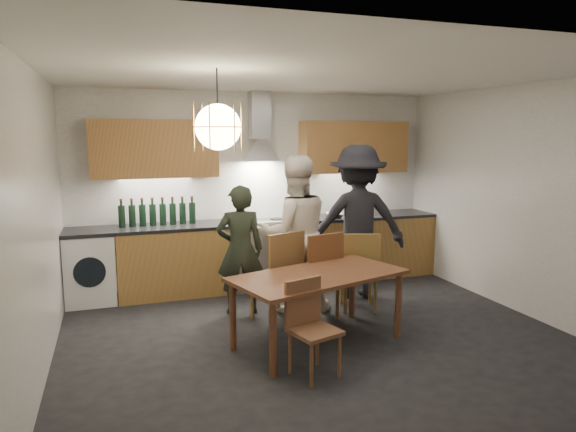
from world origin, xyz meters
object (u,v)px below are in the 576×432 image
object	(u,v)px
chair_back_left	(280,271)
person_mid	(294,234)
stock_pot	(375,210)
wine_bottles	(158,212)
dining_table	(318,282)
mixing_bowl	(335,215)
person_left	(240,250)
person_right	(357,222)
chair_front	(309,321)

from	to	relation	value
chair_back_left	person_mid	xyz separation A→B (m)	(0.28, 0.35, 0.32)
stock_pot	wine_bottles	bearing A→B (deg)	178.09
dining_table	mixing_bowl	world-z (taller)	mixing_bowl
chair_back_left	dining_table	bearing A→B (deg)	85.88
dining_table	person_left	world-z (taller)	person_left
chair_back_left	person_left	size ratio (longest dim) A/B	0.69
person_right	wine_bottles	size ratio (longest dim) A/B	2.01
chair_front	person_mid	bearing A→B (deg)	58.59
dining_table	mixing_bowl	xyz separation A→B (m)	(1.05, 1.96, 0.31)
person_mid	mixing_bowl	distance (m)	1.34
dining_table	chair_back_left	distance (m)	0.68
chair_front	mixing_bowl	size ratio (longest dim) A/B	3.16
mixing_bowl	stock_pot	bearing A→B (deg)	5.43
mixing_bowl	wine_bottles	distance (m)	2.38
dining_table	mixing_bowl	distance (m)	2.24
chair_front	person_mid	world-z (taller)	person_mid
chair_front	wine_bottles	world-z (taller)	wine_bottles
person_mid	person_right	distance (m)	0.96
person_right	stock_pot	bearing A→B (deg)	-117.04
chair_front	wine_bottles	bearing A→B (deg)	94.24
person_right	mixing_bowl	distance (m)	0.71
chair_back_left	stock_pot	size ratio (longest dim) A/B	5.48
person_mid	person_right	world-z (taller)	person_right
person_right	mixing_bowl	bearing A→B (deg)	-77.23
wine_bottles	stock_pot	bearing A→B (deg)	-1.91
person_left	person_right	bearing A→B (deg)	-166.11
person_right	wine_bottles	world-z (taller)	person_right
chair_front	mixing_bowl	bearing A→B (deg)	45.28
person_right	stock_pot	size ratio (longest dim) A/B	10.33
chair_front	person_left	bearing A→B (deg)	80.29
dining_table	person_right	world-z (taller)	person_right
chair_front	dining_table	bearing A→B (deg)	44.66
stock_pot	wine_bottles	size ratio (longest dim) A/B	0.19
dining_table	person_right	xyz separation A→B (m)	(1.03, 1.25, 0.33)
person_left	mixing_bowl	xyz separation A→B (m)	(1.56, 0.85, 0.19)
dining_table	stock_pot	xyz separation A→B (m)	(1.70, 2.02, 0.34)
wine_bottles	person_left	bearing A→B (deg)	-51.14
mixing_bowl	chair_front	bearing A→B (deg)	-118.33
chair_back_left	wine_bottles	xyz separation A→B (m)	(-1.15, 1.47, 0.49)
person_mid	dining_table	bearing A→B (deg)	88.01
chair_back_left	person_right	size ratio (longest dim) A/B	0.53
chair_front	person_right	distance (m)	2.32
dining_table	person_right	size ratio (longest dim) A/B	0.96
chair_front	mixing_bowl	xyz separation A→B (m)	(1.36, 2.53, 0.46)
mixing_bowl	person_mid	bearing A→B (deg)	-134.55
chair_back_left	person_left	bearing A→B (deg)	-72.87
person_left	mixing_bowl	bearing A→B (deg)	-142.80
stock_pot	person_right	bearing A→B (deg)	-130.91
stock_pot	mixing_bowl	bearing A→B (deg)	-174.57
dining_table	chair_front	world-z (taller)	chair_front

